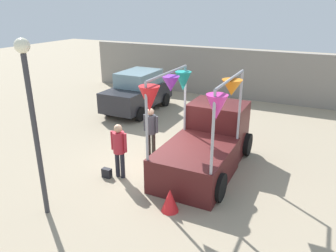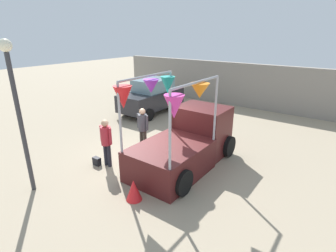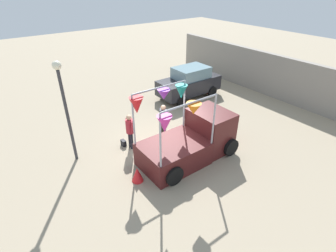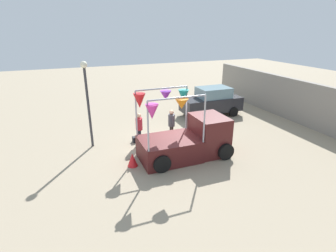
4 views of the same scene
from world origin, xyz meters
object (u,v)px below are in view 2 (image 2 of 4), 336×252
Objects in this scene: street_lamp at (16,99)px; folded_kite_bundle_crimson at (134,190)px; vendor_truck at (187,139)px; handbag at (97,161)px; person_customer at (106,139)px; parked_car at (152,96)px; person_vendor at (143,125)px.

street_lamp is 6.98× the size of folded_kite_bundle_crimson.
vendor_truck is at bearing 56.67° from street_lamp.
handbag is 2.51m from folded_kite_bundle_crimson.
folded_kite_bundle_crimson is (2.06, -0.89, -0.70)m from person_customer.
parked_car is at bearing 126.16° from folded_kite_bundle_crimson.
vendor_truck reaches higher than handbag.
parked_car is at bearing 140.61° from vendor_truck.
vendor_truck is at bearing 3.11° from person_vendor.
person_customer is 2.35m from folded_kite_bundle_crimson.
parked_car is 0.96× the size of street_lamp.
vendor_truck is 0.99× the size of street_lamp.
vendor_truck is 6.92× the size of folded_kite_bundle_crimson.
vendor_truck is 1.04× the size of parked_car.
vendor_truck reaches higher than person_customer.
parked_car is at bearing 125.68° from person_vendor.
person_customer is 1.71m from person_vendor.
vendor_truck is at bearing 40.19° from handbag.
vendor_truck is 5.21m from street_lamp.
folded_kite_bundle_crimson is (2.41, -0.69, 0.16)m from handbag.
parked_car reaches higher than person_customer.
handbag is at bearing -139.81° from vendor_truck.
folded_kite_bundle_crimson is (0.03, -2.70, -0.58)m from vendor_truck.
parked_car is at bearing 116.06° from person_customer.
parked_car reaches higher than handbag.
street_lamp is at bearing -74.83° from parked_car.
street_lamp is (-0.65, -2.27, 1.71)m from person_customer.
parked_car is 2.40× the size of person_vendor.
vendor_truck is at bearing 41.73° from person_customer.
street_lamp is (-2.68, -4.08, 1.83)m from vendor_truck.
handbag is (-0.35, -0.20, -0.86)m from person_customer.
handbag is at bearing 163.95° from folded_kite_bundle_crimson.
folded_kite_bundle_crimson is at bearing -23.46° from person_customer.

